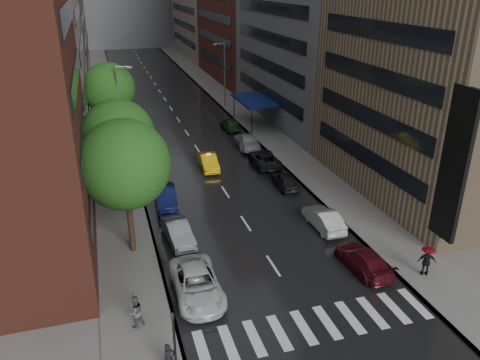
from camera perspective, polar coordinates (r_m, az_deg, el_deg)
name	(u,v)px	position (r m, az deg, el deg)	size (l,w,h in m)	color
ground	(298,303)	(28.19, 7.03, -14.66)	(220.00, 220.00, 0.00)	gray
road	(167,102)	(72.84, -8.89, 9.36)	(14.00, 140.00, 0.01)	black
sidewalk_left	(106,106)	(72.20, -16.05, 8.67)	(4.00, 140.00, 0.15)	gray
sidewalk_right	(224,98)	(74.54, -1.95, 10.00)	(4.00, 140.00, 0.15)	gray
crosswalk	(316,325)	(26.86, 9.20, -17.02)	(13.15, 2.80, 0.01)	silver
tree_near	(125,165)	(30.53, -13.89, 1.82)	(5.89, 5.89, 9.39)	#382619
tree_mid	(118,136)	(37.30, -14.61, 5.23)	(5.64, 5.64, 8.99)	#382619
tree_far	(109,89)	(53.88, -15.69, 10.65)	(5.69, 5.69, 9.07)	#382619
taxi	(209,162)	(46.03, -3.85, 2.22)	(1.54, 4.40, 1.45)	yellow
parked_cars_left	(163,189)	(40.36, -9.41, -1.11)	(2.70, 35.67, 1.60)	silver
parked_cars_right	(272,167)	(44.75, 3.98, 1.60)	(2.75, 36.31, 1.58)	#521018
ped_bag_walker	(169,359)	(23.59, -8.60, -20.81)	(0.71, 0.61, 1.64)	black
ped_black_umbrella	(135,307)	(26.08, -12.70, -14.90)	(1.12, 1.04, 2.09)	#54545A
ped_red_umbrella	(427,259)	(31.56, 21.86, -8.89)	(1.19, 0.88, 2.01)	black
traffic_light	(174,337)	(22.70, -8.03, -18.45)	(0.18, 0.15, 3.45)	black
street_lamp_left	(120,106)	(51.66, -14.43, 8.74)	(1.74, 0.22, 9.00)	gray
street_lamp_right	(224,73)	(68.50, -1.95, 12.92)	(1.74, 0.22, 9.00)	gray
awning	(254,100)	(59.84, 1.77, 9.67)	(4.00, 8.00, 3.12)	navy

